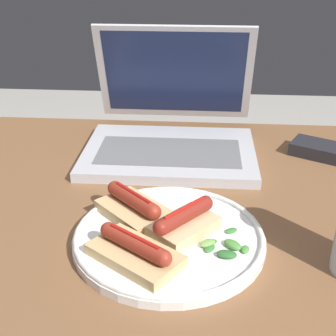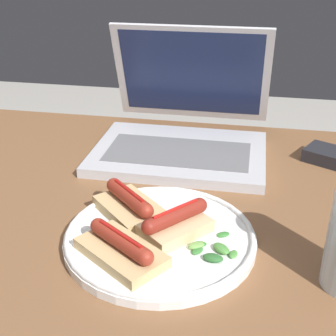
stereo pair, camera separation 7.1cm
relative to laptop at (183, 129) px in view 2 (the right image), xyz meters
The scene contains 8 objects.
desk 0.27m from the laptop, 121.51° to the right, with size 1.25×0.69×0.77m.
laptop is the anchor object (origin of this frame).
plate 0.32m from the laptop, 86.52° to the right, with size 0.26×0.26×0.02m.
sausage_toast_left 0.31m from the laptop, 82.83° to the right, with size 0.11×0.11×0.04m.
sausage_toast_middle 0.38m from the laptop, 92.93° to the right, with size 0.13×0.12×0.04m.
sausage_toast_right 0.27m from the laptop, 97.42° to the right, with size 0.12×0.12×0.04m.
salad_pile 0.36m from the laptop, 74.79° to the right, with size 0.07×0.08×0.01m.
external_drive 0.28m from the laptop, ahead, with size 0.11×0.10×0.02m.
Camera 2 is at (0.25, -0.64, 1.15)m, focal length 50.00 mm.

